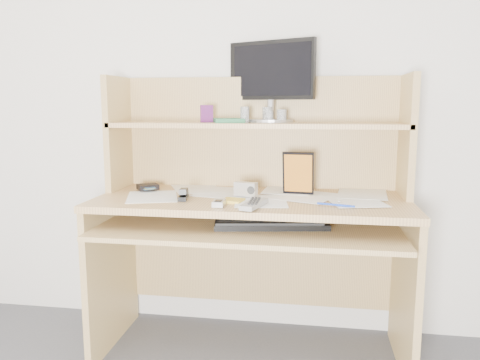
# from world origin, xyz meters

# --- Properties ---
(back_wall) EXTENTS (3.60, 0.04, 2.50)m
(back_wall) POSITION_xyz_m (0.00, 1.80, 1.25)
(back_wall) COLOR silver
(back_wall) RESTS_ON floor
(desk) EXTENTS (1.40, 0.70, 1.30)m
(desk) POSITION_xyz_m (0.00, 1.56, 0.69)
(desk) COLOR tan
(desk) RESTS_ON floor
(paper_clutter) EXTENTS (1.32, 0.54, 0.01)m
(paper_clutter) POSITION_xyz_m (0.00, 1.48, 0.75)
(paper_clutter) COLOR white
(paper_clutter) RESTS_ON desk
(keyboard) EXTENTS (0.50, 0.25, 0.03)m
(keyboard) POSITION_xyz_m (0.10, 1.37, 0.67)
(keyboard) COLOR black
(keyboard) RESTS_ON desk
(tv_remote) EXTENTS (0.10, 0.20, 0.02)m
(tv_remote) POSITION_xyz_m (0.04, 1.27, 0.77)
(tv_remote) COLOR gray
(tv_remote) RESTS_ON paper_clutter
(flip_phone) EXTENTS (0.05, 0.09, 0.02)m
(flip_phone) POSITION_xyz_m (-0.11, 1.28, 0.77)
(flip_phone) COLOR #A4A5A7
(flip_phone) RESTS_ON paper_clutter
(stapler) EXTENTS (0.06, 0.14, 0.04)m
(stapler) POSITION_xyz_m (-0.29, 1.40, 0.78)
(stapler) COLOR black
(stapler) RESTS_ON paper_clutter
(wallet) EXTENTS (0.12, 0.12, 0.02)m
(wallet) POSITION_xyz_m (-0.53, 1.58, 0.77)
(wallet) COLOR black
(wallet) RESTS_ON paper_clutter
(sticky_note_pad) EXTENTS (0.10, 0.10, 0.01)m
(sticky_note_pad) POSITION_xyz_m (-0.07, 1.37, 0.76)
(sticky_note_pad) COLOR yellow
(sticky_note_pad) RESTS_ON desk
(digital_camera) EXTENTS (0.11, 0.06, 0.06)m
(digital_camera) POSITION_xyz_m (-0.03, 1.48, 0.79)
(digital_camera) COLOR silver
(digital_camera) RESTS_ON paper_clutter
(game_case) EXTENTS (0.14, 0.03, 0.20)m
(game_case) POSITION_xyz_m (0.20, 1.55, 0.86)
(game_case) COLOR black
(game_case) RESTS_ON paper_clutter
(blue_pen) EXTENTS (0.15, 0.05, 0.01)m
(blue_pen) POSITION_xyz_m (0.37, 1.33, 0.76)
(blue_pen) COLOR #193EBF
(blue_pen) RESTS_ON paper_clutter
(card_box) EXTENTS (0.06, 0.04, 0.08)m
(card_box) POSITION_xyz_m (-0.24, 1.62, 1.12)
(card_box) COLOR maroon
(card_box) RESTS_ON desk
(shelf_book) EXTENTS (0.18, 0.22, 0.02)m
(shelf_book) POSITION_xyz_m (-0.13, 1.63, 1.09)
(shelf_book) COLOR #2F764E
(shelf_book) RESTS_ON desk
(chip_stack_a) EXTENTS (0.05, 0.05, 0.06)m
(chip_stack_a) POSITION_xyz_m (0.12, 1.63, 1.11)
(chip_stack_a) COLOR black
(chip_stack_a) RESTS_ON desk
(chip_stack_b) EXTENTS (0.04, 0.04, 0.07)m
(chip_stack_b) POSITION_xyz_m (0.05, 1.66, 1.12)
(chip_stack_b) COLOR silver
(chip_stack_b) RESTS_ON desk
(chip_stack_c) EXTENTS (0.05, 0.05, 0.06)m
(chip_stack_c) POSITION_xyz_m (0.06, 1.65, 1.11)
(chip_stack_c) COLOR black
(chip_stack_c) RESTS_ON desk
(chip_stack_d) EXTENTS (0.05, 0.05, 0.07)m
(chip_stack_d) POSITION_xyz_m (-0.05, 1.61, 1.12)
(chip_stack_d) COLOR white
(chip_stack_d) RESTS_ON desk
(monitor) EXTENTS (0.42, 0.24, 0.39)m
(monitor) POSITION_xyz_m (0.06, 1.71, 1.29)
(monitor) COLOR #AEAEB3
(monitor) RESTS_ON desk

